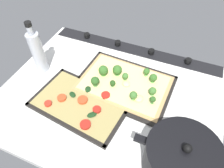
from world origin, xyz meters
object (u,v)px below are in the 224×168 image
object	(u,v)px
baking_tray_front	(124,85)
broccoli_pizza	(124,82)
baking_tray_back	(80,104)
veggie_pizza_back	(81,103)
cooking_pot	(180,160)
oil_bottle	(37,52)

from	to	relation	value
baking_tray_front	broccoli_pizza	world-z (taller)	broccoli_pizza
baking_tray_front	baking_tray_back	bearing A→B (deg)	52.05
baking_tray_front	baking_tray_back	distance (cm)	19.10
baking_tray_back	broccoli_pizza	bearing A→B (deg)	-127.39
baking_tray_back	baking_tray_front	bearing A→B (deg)	-127.95
baking_tray_front	broccoli_pizza	size ratio (longest dim) A/B	1.07
baking_tray_front	baking_tray_back	xyz separation A→B (cm)	(11.74, 15.06, 0.01)
baking_tray_front	veggie_pizza_back	xyz separation A→B (cm)	(11.56, 15.16, 0.70)
broccoli_pizza	cooking_pot	xyz separation A→B (cm)	(-25.62, 24.88, 4.42)
veggie_pizza_back	baking_tray_back	bearing A→B (deg)	-28.52
cooking_pot	baking_tray_back	bearing A→B (deg)	-14.85
baking_tray_back	veggie_pizza_back	bearing A→B (deg)	151.48
cooking_pot	oil_bottle	bearing A→B (deg)	-18.47
baking_tray_back	oil_bottle	bearing A→B (deg)	-23.76
baking_tray_front	veggie_pizza_back	bearing A→B (deg)	52.67
broccoli_pizza	oil_bottle	bearing A→B (deg)	7.13
baking_tray_front	cooking_pot	size ratio (longest dim) A/B	1.43
baking_tray_front	oil_bottle	bearing A→B (deg)	7.11
baking_tray_front	cooking_pot	bearing A→B (deg)	135.54
baking_tray_front	oil_bottle	distance (cm)	37.24
baking_tray_back	oil_bottle	world-z (taller)	oil_bottle
baking_tray_back	cooking_pot	world-z (taller)	cooking_pot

